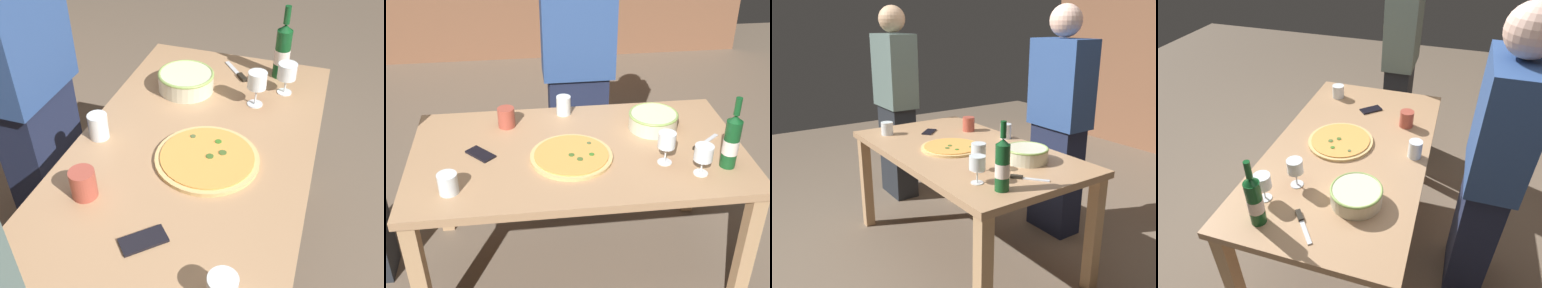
# 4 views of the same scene
# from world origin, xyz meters

# --- Properties ---
(ground_plane) EXTENTS (8.00, 8.00, 0.00)m
(ground_plane) POSITION_xyz_m (0.00, 0.00, 0.00)
(ground_plane) COLOR #71604F
(dining_table) EXTENTS (1.60, 0.90, 0.75)m
(dining_table) POSITION_xyz_m (0.00, 0.00, 0.66)
(dining_table) COLOR tan
(dining_table) RESTS_ON ground
(pizza) EXTENTS (0.39, 0.39, 0.02)m
(pizza) POSITION_xyz_m (-0.04, -0.07, 0.76)
(pizza) COLOR #E1B771
(pizza) RESTS_ON dining_table
(serving_bowl) EXTENTS (0.25, 0.25, 0.09)m
(serving_bowl) POSITION_xyz_m (0.41, 0.16, 0.80)
(serving_bowl) COLOR beige
(serving_bowl) RESTS_ON dining_table
(wine_bottle) EXTENTS (0.07, 0.07, 0.34)m
(wine_bottle) POSITION_xyz_m (0.66, -0.22, 0.88)
(wine_bottle) COLOR #124920
(wine_bottle) RESTS_ON dining_table
(wine_glass_near_pizza) EXTENTS (0.08, 0.08, 0.14)m
(wine_glass_near_pizza) POSITION_xyz_m (0.52, -0.27, 0.85)
(wine_glass_near_pizza) COLOR white
(wine_glass_near_pizza) RESTS_ON dining_table
(wine_glass_by_bottle) EXTENTS (0.08, 0.08, 0.16)m
(wine_glass_by_bottle) POSITION_xyz_m (0.38, -0.16, 0.86)
(wine_glass_by_bottle) COLOR white
(wine_glass_by_bottle) RESTS_ON dining_table
(cup_amber) EXTENTS (0.08, 0.08, 0.10)m
(cup_amber) POSITION_xyz_m (-0.03, 0.37, 0.80)
(cup_amber) COLOR white
(cup_amber) RESTS_ON dining_table
(cup_spare) EXTENTS (0.09, 0.09, 0.10)m
(cup_spare) POSITION_xyz_m (-0.34, 0.27, 0.80)
(cup_spare) COLOR #AD4938
(cup_spare) RESTS_ON dining_table
(cell_phone) EXTENTS (0.15, 0.15, 0.01)m
(cell_phone) POSITION_xyz_m (-0.46, 0.01, 0.76)
(cell_phone) COLOR black
(cell_phone) RESTS_ON dining_table
(pizza_knife) EXTENTS (0.17, 0.14, 0.02)m
(pizza_knife) POSITION_xyz_m (0.61, -0.04, 0.76)
(pizza_knife) COLOR silver
(pizza_knife) RESTS_ON dining_table
(person_host) EXTENTS (0.42, 0.24, 1.64)m
(person_host) POSITION_xyz_m (0.09, 0.76, 0.83)
(person_host) COLOR #1D233E
(person_host) RESTS_ON ground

